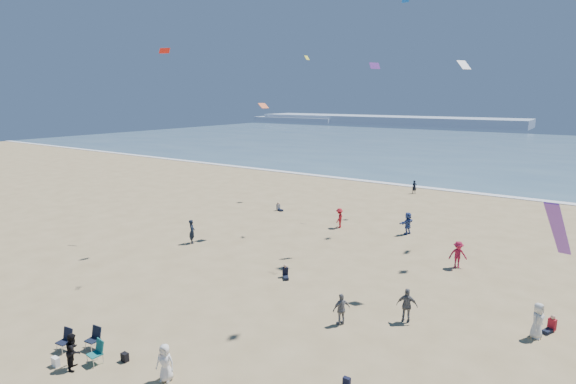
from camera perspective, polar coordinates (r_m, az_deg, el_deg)
The scene contains 11 objects.
ocean at distance 105.67m, azimuth 26.75°, elevation 4.75°, with size 220.00×100.00×0.06m, color #476B84.
surf_line at distance 56.97m, azimuth 19.71°, elevation 0.21°, with size 220.00×1.20×0.08m, color white.
headland_far at distance 194.01m, azimuth 12.09°, elevation 8.93°, with size 110.00×20.00×3.20m, color #7A8EA8.
headland_near at distance 208.28m, azimuth 1.20°, elevation 9.21°, with size 40.00×14.00×2.00m, color #7A8EA8.
standing_flyers at distance 26.35m, azimuth 7.22°, elevation -10.62°, with size 29.55×42.82×1.92m.
seated_group at distance 25.11m, azimuth 2.83°, elevation -12.83°, with size 25.24×27.23×0.84m.
chair_cluster at distance 22.27m, azimuth -24.54°, elevation -17.17°, with size 2.66×1.46×1.00m.
white_tote at distance 22.08m, azimuth -27.41°, elevation -18.60°, with size 0.35×0.20×0.40m, color white.
black_backpack at distance 21.32m, azimuth -20.01°, elevation -19.11°, with size 0.30×0.22×0.38m, color black.
navy_bag at distance 18.96m, azimuth 7.46°, elevation -22.76°, with size 0.28×0.18×0.34m, color black.
kites_aloft at distance 23.19m, azimuth 23.19°, elevation 19.13°, with size 42.37×42.00×27.06m.
Camera 1 is at (13.74, -9.20, 10.94)m, focal length 28.00 mm.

